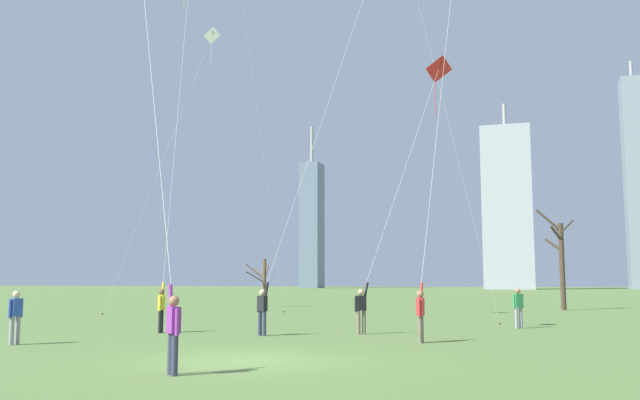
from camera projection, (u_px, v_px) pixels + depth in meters
name	position (u px, v px, depth m)	size (l,w,h in m)	color
ground_plane	(247.00, 361.00, 16.40)	(400.00, 400.00, 0.00)	#5B7A3D
kite_flyer_midfield_left_orange	(432.00, 196.00, 23.30)	(1.27, 9.18, 20.21)	#726656
kite_flyer_foreground_right_red	(375.00, 266.00, 25.15)	(3.31, 3.65, 11.13)	#726656
kite_flyer_far_back_green	(305.00, 182.00, 23.98)	(8.43, 0.82, 22.84)	#33384C
kite_flyer_midfield_right_pink	(166.00, 244.00, 15.03)	(5.61, 6.17, 16.65)	#33384C
kite_flyer_foreground_left_yellow	(167.00, 239.00, 26.61)	(2.69, 6.64, 17.66)	black
bystander_far_off_by_trees	(518.00, 306.00, 27.70)	(0.42, 0.37, 1.62)	gray
bystander_watching_nearby	(15.00, 315.00, 20.62)	(0.25, 0.51, 1.62)	gray
distant_kite_drifting_left_white	(204.00, 57.00, 42.60)	(5.38, 3.83, 17.82)	white
bare_tree_rightmost	(263.00, 281.00, 50.03)	(1.80, 2.50, 3.51)	brown
bare_tree_center	(561.00, 259.00, 44.95)	(2.38, 1.91, 6.70)	#423326
skyline_slender_spire	(507.00, 207.00, 151.09)	(10.84, 5.32, 41.66)	#9EA3AD
skyline_mid_tower_left	(637.00, 182.00, 156.66)	(5.35, 6.13, 53.26)	gray
skyline_tall_tower	(312.00, 225.00, 176.36)	(5.06, 6.22, 42.31)	slate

